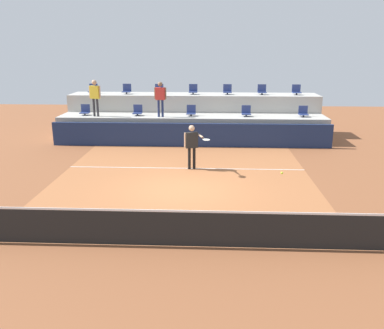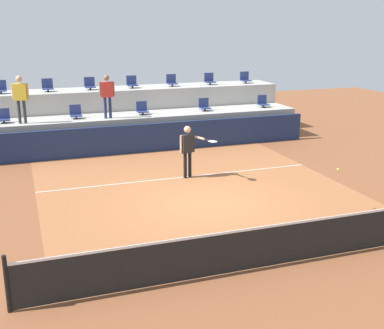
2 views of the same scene
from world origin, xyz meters
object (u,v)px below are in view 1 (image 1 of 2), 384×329
at_px(stadium_chair_lower_left, 138,111).
at_px(tennis_ball, 282,173).
at_px(stadium_chair_upper_mid_left, 159,90).
at_px(stadium_chair_upper_mid_right, 227,90).
at_px(stadium_chair_lower_far_right, 303,112).
at_px(stadium_chair_upper_right, 262,90).
at_px(stadium_chair_upper_left, 127,90).
at_px(stadium_chair_upper_far_right, 296,91).
at_px(spectator_in_white, 95,94).
at_px(spectator_in_grey, 160,96).
at_px(tennis_player, 192,143).
at_px(stadium_chair_upper_far_left, 93,90).
at_px(stadium_chair_lower_center, 191,111).
at_px(stadium_chair_lower_far_left, 85,111).
at_px(stadium_chair_upper_center, 193,90).
at_px(stadium_chair_lower_right, 246,112).

bearing_deg(stadium_chair_lower_left, tennis_ball, -58.49).
xyz_separation_m(stadium_chair_upper_mid_left, stadium_chair_upper_mid_right, (3.59, 0.00, 0.00)).
bearing_deg(stadium_chair_lower_far_right, stadium_chair_upper_right, 135.16).
relative_size(stadium_chair_upper_left, stadium_chair_upper_far_right, 1.00).
bearing_deg(stadium_chair_lower_left, stadium_chair_upper_far_right, 12.67).
bearing_deg(spectator_in_white, spectator_in_grey, 0.00).
bearing_deg(stadium_chair_upper_mid_right, tennis_player, -102.80).
relative_size(stadium_chair_lower_left, stadium_chair_upper_far_right, 1.00).
bearing_deg(stadium_chair_upper_left, stadium_chair_upper_far_left, 180.00).
bearing_deg(stadium_chair_lower_center, stadium_chair_upper_mid_right, 44.88).
xyz_separation_m(stadium_chair_lower_far_left, stadium_chair_upper_mid_left, (3.46, 1.80, 0.85)).
xyz_separation_m(stadium_chair_lower_center, spectator_in_grey, (-1.45, -0.38, 0.78)).
bearing_deg(stadium_chair_upper_center, stadium_chair_upper_left, 180.00).
relative_size(stadium_chair_upper_left, spectator_in_white, 0.30).
bearing_deg(stadium_chair_upper_right, stadium_chair_lower_far_right, -44.84).
bearing_deg(tennis_ball, stadium_chair_upper_center, 105.03).
xyz_separation_m(stadium_chair_upper_far_right, spectator_in_grey, (-6.83, -2.18, -0.07)).
xyz_separation_m(stadium_chair_upper_center, tennis_ball, (2.92, -10.88, -1.14)).
relative_size(stadium_chair_lower_left, spectator_in_grey, 0.31).
bearing_deg(tennis_ball, stadium_chair_lower_left, 121.51).
height_order(stadium_chair_upper_mid_left, stadium_chair_upper_far_right, same).
bearing_deg(tennis_player, stadium_chair_lower_far_left, 138.41).
xyz_separation_m(tennis_player, tennis_ball, (2.65, -4.17, 0.14)).
bearing_deg(stadium_chair_lower_far_right, stadium_chair_upper_mid_right, 153.46).
relative_size(stadium_chair_lower_left, stadium_chair_lower_right, 1.00).
xyz_separation_m(stadium_chair_lower_far_left, stadium_chair_upper_center, (5.26, 1.80, 0.85)).
distance_m(stadium_chair_lower_left, stadium_chair_lower_right, 5.30).
bearing_deg(stadium_chair_upper_far_right, stadium_chair_lower_far_left, -170.38).
bearing_deg(tennis_player, tennis_ball, -57.55).
xyz_separation_m(stadium_chair_lower_left, stadium_chair_upper_mid_left, (0.85, 1.80, 0.85)).
distance_m(stadium_chair_upper_left, spectator_in_white, 2.44).
bearing_deg(stadium_chair_lower_left, stadium_chair_upper_mid_right, 22.08).
bearing_deg(stadium_chair_upper_left, stadium_chair_lower_far_right, -11.42).
xyz_separation_m(stadium_chair_lower_center, tennis_ball, (2.94, -9.08, -0.29)).
height_order(stadium_chair_upper_mid_left, stadium_chair_upper_center, same).
xyz_separation_m(stadium_chair_upper_left, tennis_ball, (6.43, -10.88, -1.14)).
relative_size(stadium_chair_lower_center, stadium_chair_lower_far_right, 1.00).
distance_m(stadium_chair_lower_center, stadium_chair_upper_mid_left, 2.67).
height_order(stadium_chair_upper_mid_left, tennis_player, stadium_chair_upper_mid_left).
relative_size(stadium_chair_lower_far_left, stadium_chair_upper_mid_right, 1.00).
xyz_separation_m(stadium_chair_lower_far_left, stadium_chair_lower_left, (2.62, 0.00, 0.00)).
height_order(tennis_player, spectator_in_white, spectator_in_white).
bearing_deg(tennis_ball, stadium_chair_lower_far_right, 74.75).
bearing_deg(stadium_chair_upper_left, stadium_chair_upper_center, 0.00).
height_order(stadium_chair_lower_far_left, stadium_chair_upper_mid_right, stadium_chair_upper_mid_right).
distance_m(stadium_chair_lower_left, tennis_ball, 10.66).
xyz_separation_m(stadium_chair_lower_right, stadium_chair_upper_left, (-6.17, 1.80, 0.85)).
distance_m(stadium_chair_upper_mid_left, stadium_chair_upper_right, 5.38).
relative_size(stadium_chair_upper_center, tennis_player, 0.31).
xyz_separation_m(stadium_chair_lower_far_right, stadium_chair_upper_center, (-5.40, 1.80, 0.85)).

